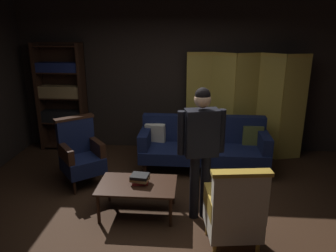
% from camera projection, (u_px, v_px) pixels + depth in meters
% --- Properties ---
extents(ground_plane, '(10.00, 10.00, 0.00)m').
position_uv_depth(ground_plane, '(163.00, 212.00, 4.45)').
color(ground_plane, '#331E11').
extents(back_wall, '(7.20, 0.10, 2.80)m').
position_uv_depth(back_wall, '(175.00, 77.00, 6.35)').
color(back_wall, black).
rests_on(back_wall, ground_plane).
extents(folding_screen, '(2.13, 0.34, 1.90)m').
position_uv_depth(folding_screen, '(245.00, 104.00, 6.04)').
color(folding_screen, '#B29338').
rests_on(folding_screen, ground_plane).
extents(bookshelf, '(0.90, 0.32, 2.05)m').
position_uv_depth(bookshelf, '(62.00, 96.00, 6.38)').
color(bookshelf, black).
rests_on(bookshelf, ground_plane).
extents(velvet_couch, '(2.12, 0.78, 0.88)m').
position_uv_depth(velvet_couch, '(203.00, 143.00, 5.65)').
color(velvet_couch, black).
rests_on(velvet_couch, ground_plane).
extents(coffee_table, '(1.00, 0.64, 0.42)m').
position_uv_depth(coffee_table, '(137.00, 187.00, 4.32)').
color(coffee_table, black).
rests_on(coffee_table, ground_plane).
extents(armchair_gilt_accent, '(0.65, 0.65, 1.04)m').
position_uv_depth(armchair_gilt_accent, '(234.00, 212.00, 3.57)').
color(armchair_gilt_accent, '#B78E33').
rests_on(armchair_gilt_accent, ground_plane).
extents(armchair_wing_left, '(0.81, 0.81, 1.04)m').
position_uv_depth(armchair_wing_left, '(81.00, 154.00, 5.11)').
color(armchair_wing_left, black).
rests_on(armchair_wing_left, ground_plane).
extents(standing_figure, '(0.58, 0.30, 1.70)m').
position_uv_depth(standing_figure, '(201.00, 142.00, 4.05)').
color(standing_figure, black).
rests_on(standing_figure, ground_plane).
extents(book_red_leather, '(0.23, 0.18, 0.04)m').
position_uv_depth(book_red_leather, '(140.00, 182.00, 4.33)').
color(book_red_leather, maroon).
rests_on(book_red_leather, coffee_table).
extents(book_tan_leather, '(0.25, 0.21, 0.04)m').
position_uv_depth(book_tan_leather, '(140.00, 179.00, 4.32)').
color(book_tan_leather, '#9E7A47').
rests_on(book_tan_leather, book_red_leather).
extents(book_black_cloth, '(0.24, 0.21, 0.04)m').
position_uv_depth(book_black_cloth, '(140.00, 176.00, 4.30)').
color(book_black_cloth, black).
rests_on(book_black_cloth, book_tan_leather).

